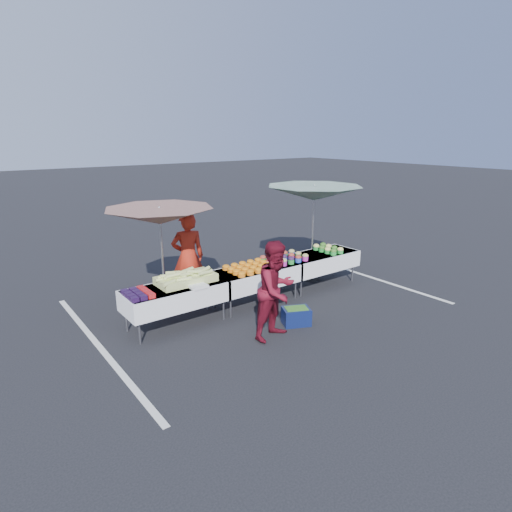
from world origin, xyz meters
TOP-DOWN VIEW (x-y plane):
  - ground at (0.00, 0.00)m, footprint 80.00×80.00m
  - stripe_left at (-3.20, 0.00)m, footprint 0.10×5.00m
  - stripe_right at (3.20, 0.00)m, footprint 0.10×5.00m
  - table_left at (-1.80, 0.00)m, footprint 1.86×0.81m
  - table_center at (0.00, 0.00)m, footprint 1.86×0.81m
  - table_right at (1.80, 0.00)m, footprint 1.86×0.81m
  - berry_punnets at (-2.51, -0.06)m, footprint 0.40×0.54m
  - corn_pile at (-1.55, 0.04)m, footprint 1.16×0.57m
  - plastic_bags at (-1.50, -0.30)m, footprint 0.30×0.25m
  - carrot_bowls at (-0.15, -0.01)m, footprint 0.95×0.69m
  - potato_cups at (0.75, 0.00)m, footprint 0.94×0.58m
  - bean_baskets at (2.06, -0.01)m, footprint 0.36×0.68m
  - vendor at (-0.98, 1.02)m, footprint 0.77×0.62m
  - customer at (-0.65, -1.43)m, footprint 0.93×0.79m
  - umbrella_left at (-1.69, 0.71)m, footprint 2.10×2.10m
  - umbrella_right at (1.95, 0.40)m, footprint 2.77×2.77m
  - storage_bin at (-0.04, -1.27)m, footprint 0.59×0.52m

SIDE VIEW (x-z plane):
  - ground at x=0.00m, z-range 0.00..0.00m
  - stripe_left at x=-3.20m, z-range 0.00..0.00m
  - stripe_right at x=3.20m, z-range 0.00..0.00m
  - storage_bin at x=-0.04m, z-range 0.01..0.32m
  - table_left at x=-1.80m, z-range 0.21..0.96m
  - table_center at x=0.00m, z-range 0.21..0.96m
  - table_right at x=1.80m, z-range 0.21..0.96m
  - plastic_bags at x=-1.50m, z-range 0.75..0.80m
  - berry_punnets at x=-2.51m, z-range 0.75..0.83m
  - carrot_bowls at x=-0.15m, z-range 0.75..0.85m
  - bean_baskets at x=2.06m, z-range 0.75..0.90m
  - potato_cups at x=0.75m, z-range 0.75..0.91m
  - corn_pile at x=-1.55m, z-range 0.71..0.97m
  - customer at x=-0.65m, z-range 0.00..1.69m
  - vendor at x=-0.98m, z-range 0.00..1.83m
  - umbrella_left at x=-1.69m, z-range 0.84..2.92m
  - umbrella_right at x=1.95m, z-range 0.92..3.17m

